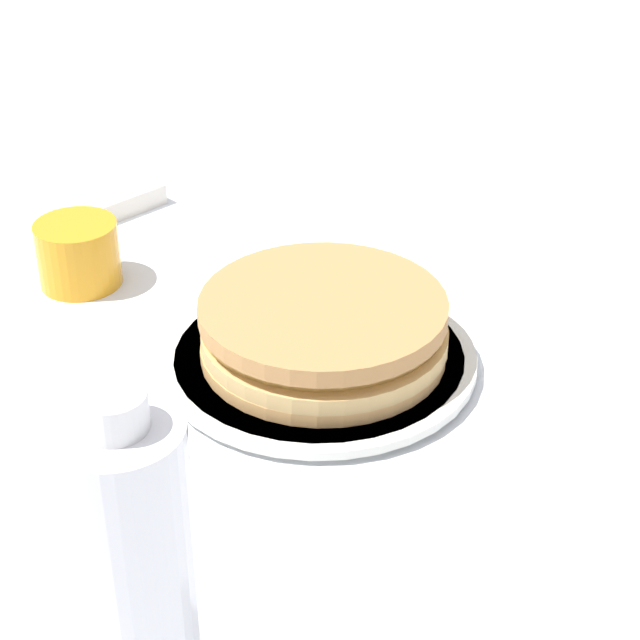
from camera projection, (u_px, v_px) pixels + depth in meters
The scene contains 6 objects.
ground_plane at pixel (285, 361), 0.82m from camera, with size 4.00×4.00×0.00m, color white.
plate at pixel (320, 357), 0.81m from camera, with size 0.24×0.24×0.01m.
pancake_stack at pixel (324, 325), 0.80m from camera, with size 0.19×0.19×0.05m.
juice_glass at pixel (78, 254), 0.91m from camera, with size 0.07×0.07×0.06m.
water_bottle_near at pixel (134, 575), 0.50m from camera, with size 0.06×0.06×0.20m.
napkin at pixel (81, 189), 1.06m from camera, with size 0.18×0.16×0.02m.
Camera 1 is at (-0.19, 0.65, 0.46)m, focal length 60.00 mm.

